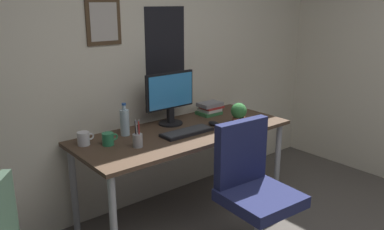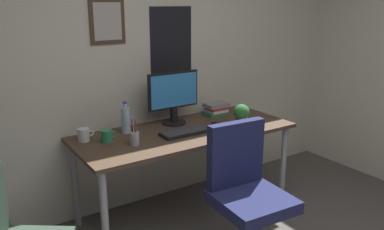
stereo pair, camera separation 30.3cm
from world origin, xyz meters
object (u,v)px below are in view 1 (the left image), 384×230
at_px(computer_mouse, 214,123).
at_px(coffee_mug_near, 108,139).
at_px(office_chair, 252,185).
at_px(monitor, 170,96).
at_px(potted_plant, 239,114).
at_px(pen_cup, 138,140).
at_px(keyboard, 187,132).
at_px(coffee_mug_far, 84,139).
at_px(book_stack_left, 210,108).
at_px(water_bottle, 125,122).

bearing_deg(computer_mouse, coffee_mug_near, 171.24).
bearing_deg(office_chair, monitor, 89.52).
bearing_deg(potted_plant, pen_cup, 172.91).
bearing_deg(coffee_mug_near, keyboard, -15.13).
bearing_deg(pen_cup, coffee_mug_far, 134.84).
distance_m(keyboard, book_stack_left, 0.58).
xyz_separation_m(coffee_mug_near, potted_plant, (1.04, -0.28, 0.06)).
relative_size(office_chair, monitor, 2.07).
height_order(coffee_mug_far, potted_plant, potted_plant).
distance_m(computer_mouse, coffee_mug_near, 0.90).
distance_m(coffee_mug_far, book_stack_left, 1.22).
bearing_deg(monitor, coffee_mug_far, -179.09).
relative_size(computer_mouse, water_bottle, 0.44).
bearing_deg(coffee_mug_far, book_stack_left, 1.00).
bearing_deg(keyboard, coffee_mug_near, 164.87).
height_order(coffee_mug_far, pen_cup, pen_cup).
xyz_separation_m(potted_plant, pen_cup, (-0.90, 0.11, -0.05)).
relative_size(water_bottle, potted_plant, 1.29).
bearing_deg(keyboard, monitor, 80.09).
distance_m(computer_mouse, book_stack_left, 0.34).
distance_m(monitor, pen_cup, 0.61).
height_order(water_bottle, pen_cup, water_bottle).
height_order(keyboard, book_stack_left, book_stack_left).
distance_m(coffee_mug_near, book_stack_left, 1.10).
distance_m(office_chair, book_stack_left, 1.08).
relative_size(keyboard, potted_plant, 2.21).
bearing_deg(water_bottle, book_stack_left, 1.23).
distance_m(computer_mouse, coffee_mug_far, 1.06).
height_order(monitor, potted_plant, monitor).
height_order(office_chair, coffee_mug_far, office_chair).
xyz_separation_m(office_chair, book_stack_left, (0.46, 0.94, 0.26)).
distance_m(monitor, coffee_mug_near, 0.68).
xyz_separation_m(monitor, keyboard, (-0.05, -0.28, -0.23)).
height_order(keyboard, coffee_mug_far, coffee_mug_far).
xyz_separation_m(office_chair, keyboard, (-0.04, 0.65, 0.22)).
bearing_deg(coffee_mug_far, monitor, 0.91).
relative_size(coffee_mug_far, potted_plant, 0.64).
relative_size(office_chair, pen_cup, 4.75).
bearing_deg(pen_cup, coffee_mug_near, 130.25).
height_order(keyboard, water_bottle, water_bottle).
height_order(coffee_mug_near, pen_cup, pen_cup).
relative_size(monitor, keyboard, 1.07).
bearing_deg(coffee_mug_near, office_chair, -52.05).
bearing_deg(book_stack_left, computer_mouse, -126.40).
bearing_deg(book_stack_left, coffee_mug_near, -173.12).
height_order(potted_plant, pen_cup, pen_cup).
relative_size(water_bottle, coffee_mug_near, 2.08).
relative_size(office_chair, book_stack_left, 4.41).
bearing_deg(computer_mouse, book_stack_left, 53.60).
xyz_separation_m(keyboard, computer_mouse, (0.30, 0.02, 0.01)).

